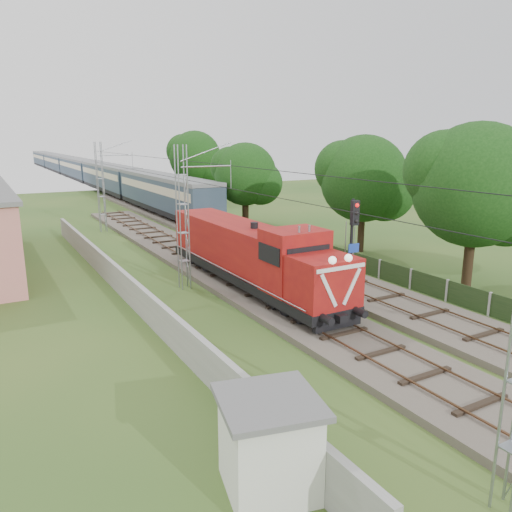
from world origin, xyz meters
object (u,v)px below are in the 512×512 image
relay_hut (269,444)px  locomotive (250,254)px  coach_rake (78,168)px  signal_post (353,234)px

relay_hut → locomotive: bearing=62.8°
coach_rake → signal_post: size_ratio=22.36×
relay_hut → signal_post: bearing=42.2°
locomotive → coach_rake: bearing=86.3°
signal_post → relay_hut: 14.29m
coach_rake → signal_post: (-1.99, -82.60, 1.08)m
relay_hut → coach_rake: bearing=82.3°
coach_rake → relay_hut: 92.89m
coach_rake → signal_post: 82.63m
coach_rake → relay_hut: (-12.40, -92.05, -1.46)m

